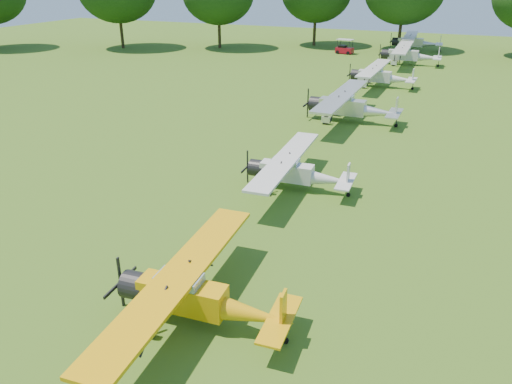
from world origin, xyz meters
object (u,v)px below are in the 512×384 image
at_px(aircraft_3, 295,170).
at_px(aircraft_6, 408,54).
at_px(aircraft_7, 415,41).
at_px(aircraft_4, 350,105).
at_px(aircraft_2, 195,294).
at_px(golf_cart, 344,49).
at_px(aircraft_5, 380,75).

xyz_separation_m(aircraft_3, aircraft_6, (0.60, 41.09, 0.27)).
bearing_deg(aircraft_3, aircraft_7, 87.45).
relative_size(aircraft_3, aircraft_4, 0.81).
relative_size(aircraft_2, golf_cart, 4.04).
xyz_separation_m(aircraft_5, golf_cart, (-8.27, 19.61, -0.57)).
bearing_deg(aircraft_6, aircraft_3, -93.10).
xyz_separation_m(aircraft_5, aircraft_7, (0.29, 26.32, 0.12)).
bearing_deg(aircraft_6, aircraft_7, 90.74).
relative_size(aircraft_3, aircraft_6, 0.80).
height_order(aircraft_2, aircraft_3, aircraft_2).
distance_m(aircraft_3, aircraft_6, 41.10).
relative_size(aircraft_5, aircraft_6, 0.90).
bearing_deg(golf_cart, aircraft_2, -72.10).
bearing_deg(aircraft_6, aircraft_2, -92.31).
xyz_separation_m(aircraft_2, aircraft_5, (-0.91, 38.99, 0.07)).
bearing_deg(aircraft_4, aircraft_3, -88.28).
height_order(aircraft_5, aircraft_6, aircraft_6).
bearing_deg(golf_cart, aircraft_5, -58.13).
bearing_deg(golf_cart, aircraft_7, 47.11).
distance_m(aircraft_2, golf_cart, 59.31).
distance_m(aircraft_2, aircraft_7, 65.31).
height_order(aircraft_4, aircraft_7, aircraft_4).
xyz_separation_m(aircraft_6, golf_cart, (-9.21, 5.72, -0.70)).
distance_m(aircraft_7, golf_cart, 10.90).
xyz_separation_m(aircraft_2, aircraft_6, (0.03, 52.88, 0.21)).
xyz_separation_m(aircraft_3, aircraft_5, (-0.34, 27.20, 0.13)).
distance_m(aircraft_5, aircraft_6, 13.92).
xyz_separation_m(aircraft_4, aircraft_5, (-0.07, 13.41, -0.12)).
height_order(aircraft_3, aircraft_6, aircraft_6).
height_order(aircraft_6, golf_cart, aircraft_6).
distance_m(aircraft_2, aircraft_4, 25.59).
height_order(aircraft_2, aircraft_5, aircraft_5).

